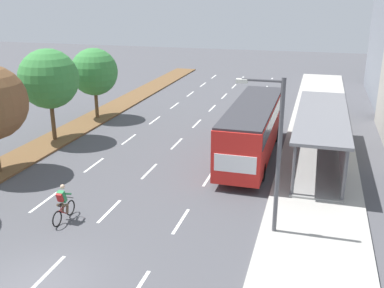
# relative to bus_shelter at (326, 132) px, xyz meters

# --- Properties ---
(ground_plane) EXTENTS (140.00, 140.00, 0.00)m
(ground_plane) POSITION_rel_bus_shelter_xyz_m (-9.53, -15.31, -1.87)
(ground_plane) COLOR #4C4C51
(median_strip) EXTENTS (2.60, 52.00, 0.12)m
(median_strip) POSITION_rel_bus_shelter_xyz_m (-17.83, 4.69, -1.81)
(median_strip) COLOR brown
(median_strip) RESTS_ON ground
(sidewalk_right) EXTENTS (4.50, 52.00, 0.15)m
(sidewalk_right) POSITION_rel_bus_shelter_xyz_m (-0.28, 4.69, -1.79)
(sidewalk_right) COLOR #ADAAA3
(sidewalk_right) RESTS_ON ground
(lane_divider_left) EXTENTS (0.14, 48.36, 0.01)m
(lane_divider_left) POSITION_rel_bus_shelter_xyz_m (-13.03, 3.37, -1.86)
(lane_divider_left) COLOR white
(lane_divider_left) RESTS_ON ground
(lane_divider_center) EXTENTS (0.14, 48.36, 0.01)m
(lane_divider_center) POSITION_rel_bus_shelter_xyz_m (-9.53, 3.37, -1.86)
(lane_divider_center) COLOR white
(lane_divider_center) RESTS_ON ground
(lane_divider_right) EXTENTS (0.14, 48.36, 0.01)m
(lane_divider_right) POSITION_rel_bus_shelter_xyz_m (-6.03, 3.37, -1.86)
(lane_divider_right) COLOR white
(lane_divider_right) RESTS_ON ground
(bus_shelter) EXTENTS (2.90, 12.19, 2.86)m
(bus_shelter) POSITION_rel_bus_shelter_xyz_m (0.00, 0.00, 0.00)
(bus_shelter) COLOR gray
(bus_shelter) RESTS_ON sidewalk_right
(bus) EXTENTS (2.54, 11.29, 3.37)m
(bus) POSITION_rel_bus_shelter_xyz_m (-4.28, -0.38, 0.20)
(bus) COLOR red
(bus) RESTS_ON ground
(cyclist) EXTENTS (0.46, 1.82, 1.71)m
(cyclist) POSITION_rel_bus_shelter_xyz_m (-11.06, -10.78, -1.08)
(cyclist) COLOR black
(cyclist) RESTS_ON ground
(median_tree_third) EXTENTS (3.96, 3.96, 6.16)m
(median_tree_third) POSITION_rel_bus_shelter_xyz_m (-17.82, -0.86, 2.42)
(median_tree_third) COLOR brown
(median_tree_third) RESTS_ON median_strip
(median_tree_fourth) EXTENTS (3.70, 3.70, 5.52)m
(median_tree_fourth) POSITION_rel_bus_shelter_xyz_m (-17.72, 5.18, 1.92)
(median_tree_fourth) COLOR brown
(median_tree_fourth) RESTS_ON median_strip
(streetlight) EXTENTS (1.91, 0.24, 6.50)m
(streetlight) POSITION_rel_bus_shelter_xyz_m (-2.11, -9.35, 2.02)
(streetlight) COLOR #4C4C51
(streetlight) RESTS_ON sidewalk_right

